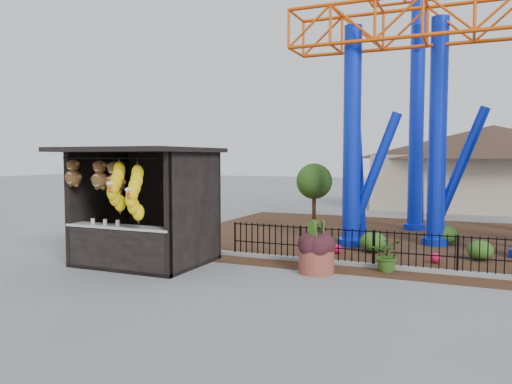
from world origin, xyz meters
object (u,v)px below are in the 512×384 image
at_px(terracotta_planter, 316,261).
at_px(potted_plant, 388,255).
at_px(roller_coaster, 478,48).
at_px(prize_booth, 139,208).

distance_m(terracotta_planter, potted_plant, 1.81).
bearing_deg(roller_coaster, terracotta_planter, -119.08).
bearing_deg(terracotta_planter, roller_coaster, 60.92).
bearing_deg(roller_coaster, prize_booth, -137.95).
xyz_separation_m(prize_booth, roller_coaster, (8.12, 7.32, 4.91)).
height_order(prize_booth, roller_coaster, roller_coaster).
relative_size(roller_coaster, potted_plant, 12.92).
bearing_deg(prize_booth, terracotta_planter, 11.98).
relative_size(terracotta_planter, potted_plant, 1.04).
relative_size(prize_booth, roller_coaster, 0.32).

